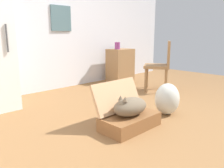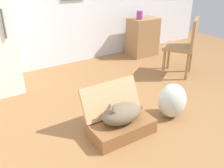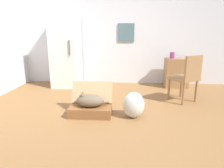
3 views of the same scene
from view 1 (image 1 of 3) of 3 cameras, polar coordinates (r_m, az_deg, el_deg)
ground_plane at (r=2.82m, az=8.42°, el=-9.05°), size 7.68×7.68×0.00m
wall_back at (r=4.38m, az=-16.07°, el=15.56°), size 6.40×0.15×2.60m
suitcase_base at (r=2.56m, az=4.54°, el=-9.36°), size 0.67×0.37×0.15m
suitcase_lid at (r=2.61m, az=1.29°, el=-3.07°), size 0.67×0.19×0.35m
cat at (r=2.50m, az=4.49°, el=-5.61°), size 0.52×0.28×0.24m
plastic_bag_white at (r=3.03m, az=13.66°, el=-3.67°), size 0.34×0.30×0.41m
side_table at (r=5.00m, az=2.10°, el=4.72°), size 0.54×0.38×0.71m
vase_tall at (r=4.84m, az=1.35°, el=9.57°), size 0.11×0.11×0.15m
chair at (r=4.23m, az=12.12°, el=4.98°), size 0.61×0.62×0.90m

